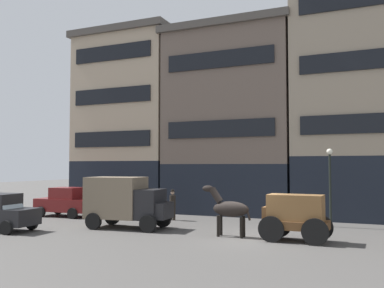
# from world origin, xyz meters

# --- Properties ---
(ground_plane) EXTENTS (120.00, 120.00, 0.00)m
(ground_plane) POSITION_xyz_m (0.00, 0.00, 0.00)
(ground_plane) COLOR #4C4947
(building_far_left) EXTENTS (7.98, 6.76, 13.37)m
(building_far_left) POSITION_xyz_m (-11.95, 9.86, 6.73)
(building_far_left) COLOR black
(building_far_left) RESTS_ON ground_plane
(building_center_left) EXTENTS (9.00, 6.76, 12.76)m
(building_center_left) POSITION_xyz_m (-3.82, 9.86, 6.42)
(building_center_left) COLOR black
(building_center_left) RESTS_ON ground_plane
(building_center_right) EXTENTS (8.77, 6.76, 15.00)m
(building_center_right) POSITION_xyz_m (4.71, 9.86, 7.54)
(building_center_right) COLOR black
(building_center_right) RESTS_ON ground_plane
(cargo_wagon) EXTENTS (2.95, 1.60, 1.98)m
(cargo_wagon) POSITION_xyz_m (2.01, -0.14, 1.15)
(cargo_wagon) COLOR brown
(cargo_wagon) RESTS_ON ground_plane
(draft_horse) EXTENTS (2.35, 0.66, 2.30)m
(draft_horse) POSITION_xyz_m (-0.94, -0.14, 1.27)
(draft_horse) COLOR black
(draft_horse) RESTS_ON ground_plane
(delivery_truck_far) EXTENTS (4.47, 2.42, 2.62)m
(delivery_truck_far) POSITION_xyz_m (-6.61, 0.21, 1.42)
(delivery_truck_far) COLOR black
(delivery_truck_far) RESTS_ON ground_plane
(sedan_dark) EXTENTS (3.76, 1.97, 1.83)m
(sedan_dark) POSITION_xyz_m (-12.80, 2.96, 0.91)
(sedan_dark) COLOR maroon
(sedan_dark) RESTS_ON ground_plane
(sedan_light) EXTENTS (3.78, 2.02, 1.83)m
(sedan_light) POSITION_xyz_m (-11.87, -3.00, 0.91)
(sedan_light) COLOR black
(sedan_light) RESTS_ON ground_plane
(pedestrian_officer) EXTENTS (0.43, 0.43, 1.79)m
(pedestrian_officer) POSITION_xyz_m (-5.79, 4.01, 0.98)
(pedestrian_officer) COLOR black
(pedestrian_officer) RESTS_ON ground_plane
(streetlamp_curbside) EXTENTS (0.32, 0.32, 4.12)m
(streetlamp_curbside) POSITION_xyz_m (3.03, 4.90, 2.67)
(streetlamp_curbside) COLOR black
(streetlamp_curbside) RESTS_ON ground_plane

